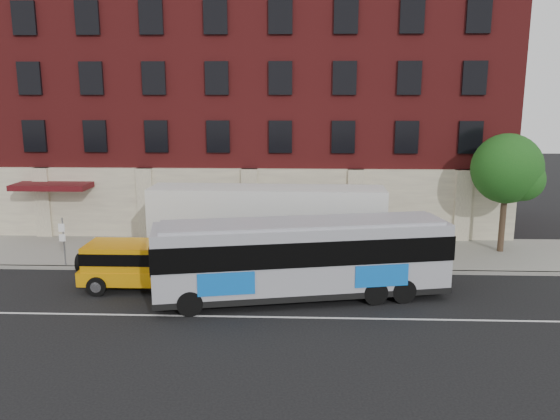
{
  "coord_description": "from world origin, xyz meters",
  "views": [
    {
      "loc": [
        2.96,
        -19.35,
        8.38
      ],
      "look_at": [
        1.98,
        5.5,
        3.12
      ],
      "focal_mm": 35.74,
      "sensor_mm": 36.0,
      "label": 1
    }
  ],
  "objects_px": {
    "city_bus": "(302,256)",
    "shipping_container": "(267,226)",
    "street_tree": "(508,171)",
    "yellow_suv": "(135,263)",
    "sign_pole": "(63,239)"
  },
  "relations": [
    {
      "from": "sign_pole",
      "to": "shipping_container",
      "type": "xyz_separation_m",
      "value": [
        9.77,
        1.29,
        0.44
      ]
    },
    {
      "from": "sign_pole",
      "to": "shipping_container",
      "type": "distance_m",
      "value": 9.87
    },
    {
      "from": "city_bus",
      "to": "shipping_container",
      "type": "distance_m",
      "value": 5.2
    },
    {
      "from": "city_bus",
      "to": "yellow_suv",
      "type": "relative_size",
      "value": 2.33
    },
    {
      "from": "sign_pole",
      "to": "city_bus",
      "type": "bearing_deg",
      "value": -17.4
    },
    {
      "from": "shipping_container",
      "to": "city_bus",
      "type": "bearing_deg",
      "value": -70.47
    },
    {
      "from": "shipping_container",
      "to": "sign_pole",
      "type": "bearing_deg",
      "value": -172.48
    },
    {
      "from": "city_bus",
      "to": "sign_pole",
      "type": "bearing_deg",
      "value": 162.6
    },
    {
      "from": "street_tree",
      "to": "yellow_suv",
      "type": "bearing_deg",
      "value": -161.46
    },
    {
      "from": "street_tree",
      "to": "shipping_container",
      "type": "bearing_deg",
      "value": -170.53
    },
    {
      "from": "street_tree",
      "to": "yellow_suv",
      "type": "height_order",
      "value": "street_tree"
    },
    {
      "from": "street_tree",
      "to": "city_bus",
      "type": "relative_size",
      "value": 0.5
    },
    {
      "from": "sign_pole",
      "to": "yellow_suv",
      "type": "bearing_deg",
      "value": -31.7
    },
    {
      "from": "street_tree",
      "to": "yellow_suv",
      "type": "xyz_separation_m",
      "value": [
        -17.79,
        -5.96,
        -3.25
      ]
    },
    {
      "from": "street_tree",
      "to": "city_bus",
      "type": "xyz_separation_m",
      "value": [
        -10.53,
        -6.94,
        -2.59
      ]
    }
  ]
}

